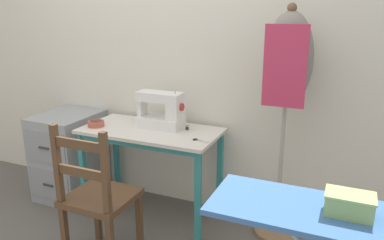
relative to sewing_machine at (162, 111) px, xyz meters
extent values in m
plane|color=#5B5651|center=(-0.06, -0.34, -0.84)|extent=(14.00, 14.00, 0.00)
cube|color=silver|center=(-0.06, 0.25, 0.44)|extent=(10.00, 0.05, 2.55)
cube|color=silver|center=(-0.06, -0.08, -0.14)|extent=(1.04, 0.52, 0.02)
cube|color=teal|center=(-0.06, -0.30, -0.17)|extent=(0.96, 0.03, 0.04)
cube|color=teal|center=(-0.55, -0.30, -0.50)|extent=(0.04, 0.04, 0.68)
cube|color=teal|center=(0.42, -0.30, -0.50)|extent=(0.04, 0.04, 0.68)
cube|color=teal|center=(-0.55, 0.14, -0.50)|extent=(0.04, 0.04, 0.68)
cube|color=teal|center=(0.42, 0.14, -0.50)|extent=(0.04, 0.04, 0.68)
cube|color=white|center=(-0.02, 0.00, -0.09)|extent=(0.35, 0.18, 0.08)
cube|color=white|center=(0.11, 0.00, 0.05)|extent=(0.09, 0.16, 0.19)
cube|color=white|center=(-0.04, 0.00, 0.11)|extent=(0.30, 0.14, 0.07)
cube|color=white|center=(-0.18, 0.00, 0.01)|extent=(0.04, 0.10, 0.12)
cylinder|color=#B22D2D|center=(0.16, 0.00, 0.05)|extent=(0.02, 0.06, 0.06)
cylinder|color=#99999E|center=(0.11, 0.00, 0.16)|extent=(0.01, 0.01, 0.02)
cylinder|color=#B25647|center=(-0.48, -0.18, -0.11)|extent=(0.12, 0.12, 0.04)
cylinder|color=brown|center=(-0.48, -0.18, -0.09)|extent=(0.10, 0.10, 0.01)
cube|color=silver|center=(0.40, -0.18, -0.13)|extent=(0.10, 0.02, 0.00)
cube|color=silver|center=(0.40, -0.19, -0.13)|extent=(0.09, 0.05, 0.00)
torus|color=black|center=(0.34, -0.17, -0.13)|extent=(0.03, 0.03, 0.01)
torus|color=black|center=(0.34, -0.16, -0.13)|extent=(0.03, 0.03, 0.01)
cylinder|color=black|center=(0.20, 0.01, -0.11)|extent=(0.03, 0.03, 0.03)
cylinder|color=beige|center=(0.20, 0.01, -0.10)|extent=(0.03, 0.03, 0.00)
cylinder|color=beige|center=(0.20, 0.01, -0.13)|extent=(0.03, 0.03, 0.00)
cube|color=#513823|center=(-0.07, -0.71, -0.39)|extent=(0.40, 0.38, 0.04)
cube|color=#513823|center=(-0.24, -0.55, -0.62)|extent=(0.04, 0.04, 0.43)
cube|color=#513823|center=(0.10, -0.55, -0.62)|extent=(0.04, 0.04, 0.43)
cube|color=#513823|center=(-0.24, -0.87, -0.62)|extent=(0.04, 0.04, 0.43)
cube|color=#513823|center=(-0.24, -0.87, -0.13)|extent=(0.04, 0.04, 0.48)
cube|color=#513823|center=(0.10, -0.87, -0.13)|extent=(0.04, 0.04, 0.48)
cube|color=#513823|center=(-0.07, -0.87, 0.01)|extent=(0.34, 0.02, 0.06)
cube|color=#513823|center=(-0.07, -0.87, -0.16)|extent=(0.34, 0.02, 0.06)
cube|color=#93999E|center=(-0.88, -0.05, -0.47)|extent=(0.44, 0.55, 0.73)
cube|color=gray|center=(-0.88, -0.33, -0.31)|extent=(0.41, 0.01, 0.26)
cube|color=#333338|center=(-0.88, -0.34, -0.31)|extent=(0.10, 0.01, 0.02)
cube|color=gray|center=(-0.88, -0.33, -0.63)|extent=(0.41, 0.01, 0.26)
cube|color=#333338|center=(-0.88, -0.34, -0.63)|extent=(0.10, 0.01, 0.02)
cylinder|color=#846647|center=(0.90, 0.04, -0.82)|extent=(0.32, 0.32, 0.03)
cylinder|color=#ADA89E|center=(0.90, 0.04, -0.30)|extent=(0.03, 0.03, 1.02)
ellipsoid|color=gray|center=(0.90, 0.04, 0.43)|extent=(0.31, 0.23, 0.61)
sphere|color=brown|center=(0.90, 0.04, 0.74)|extent=(0.06, 0.06, 0.06)
cube|color=#C63356|center=(0.90, -0.08, 0.40)|extent=(0.27, 0.01, 0.51)
cube|color=#3D6BAD|center=(1.39, -1.01, -0.04)|extent=(1.20, 0.36, 0.02)
cube|color=#8EB266|center=(1.33, -1.00, 0.01)|extent=(0.17, 0.11, 0.08)
cube|color=#9DC470|center=(1.33, -1.00, 0.06)|extent=(0.18, 0.12, 0.01)
camera|label=1|loc=(1.29, -2.40, 0.73)|focal=35.00mm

